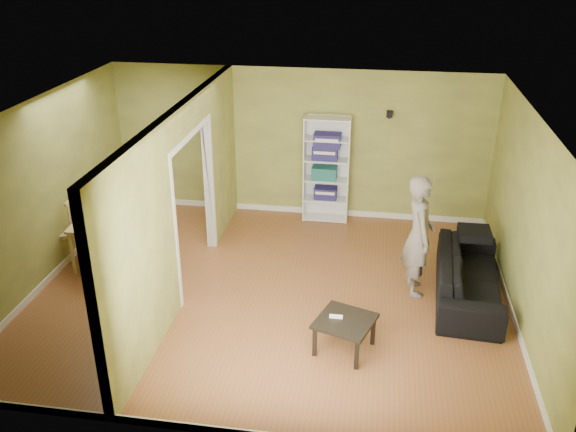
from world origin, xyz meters
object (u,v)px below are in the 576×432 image
Objects in this scene: sofa at (470,270)px; chair_near at (102,251)px; coffee_table at (345,324)px; chair_far at (133,221)px; dining_table at (112,227)px; chair_left at (64,229)px; bookshelf at (327,169)px; person at (420,226)px.

sofa is 2.09× the size of chair_near.
coffee_table is (-1.60, -1.47, -0.05)m from sofa.
chair_near is 1.15m from chair_far.
dining_table is at bearing 93.08° from sofa.
coffee_table is 4.67m from chair_left.
chair_near reaches higher than chair_far.
bookshelf is at bearing 99.03° from coffee_table.
chair_far is at bearing 122.72° from chair_left.
chair_left is 1.00× the size of chair_near.
chair_left and chair_near have the same top height.
coffee_table is at bearing 136.69° from sofa.
chair_near reaches higher than coffee_table.
person is at bearing -6.26° from chair_near.
person is 4.44m from chair_near.
chair_left is at bearing -150.44° from bookshelf.
chair_far is (-2.92, -1.57, -0.47)m from bookshelf.
chair_near is at bearing 55.62° from chair_left.
sofa is 2.09× the size of chair_left.
bookshelf is at bearing 23.88° from person.
sofa is 5.18m from dining_table.
chair_far is (0.05, 0.62, -0.19)m from dining_table.
chair_far is at bearing 148.09° from coffee_table.
dining_table is 0.82m from chair_left.
dining_table is 0.65m from chair_far.
chair_near is at bearing -83.93° from dining_table.
person is at bearing 158.68° from chair_far.
bookshelf is 1.79× the size of chair_near.
chair_near reaches higher than sofa.
sofa is at bearing -46.12° from bookshelf.
bookshelf is 1.61× the size of dining_table.
coffee_table is at bearing 68.68° from chair_left.
chair_near is (-4.39, -0.46, -0.50)m from person.
dining_table is at bearing -143.61° from bookshelf.
chair_left is at bearing 134.52° from chair_near.
dining_table is (-2.97, -2.19, -0.28)m from bookshelf.
person is 4.46m from dining_table.
chair_near is (-2.92, -2.71, -0.41)m from bookshelf.
chair_left is at bearing 159.79° from coffee_table.
bookshelf is (-1.47, 2.26, -0.09)m from person.
coffee_table is at bearing 140.52° from person.
dining_table reaches higher than coffee_table.
coffee_table is 0.62× the size of chair_near.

